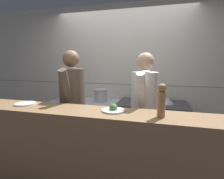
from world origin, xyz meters
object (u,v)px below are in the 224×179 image
plated_dish_main (25,104)px  chef_sous (144,110)px  plated_dish_appetiser (113,109)px  pepper_mill (162,100)px  mixing_bowl_steel (167,101)px  stock_pot (66,94)px  chef_head_cook (73,105)px  oven_range (85,124)px  sauce_pot (101,95)px

plated_dish_main → chef_sous: bearing=20.1°
plated_dish_appetiser → pepper_mill: 0.51m
mixing_bowl_steel → chef_sous: bearing=-116.4°
plated_dish_appetiser → chef_sous: (0.28, 0.52, -0.13)m
stock_pot → plated_dish_appetiser: bearing=-42.9°
chef_head_cook → pepper_mill: bearing=-32.2°
oven_range → mixing_bowl_steel: 1.51m
mixing_bowl_steel → pepper_mill: size_ratio=0.72×
chef_sous → plated_dish_appetiser: bearing=-113.9°
mixing_bowl_steel → chef_sous: chef_sous is taller
pepper_mill → chef_sous: chef_sous is taller
chef_head_cook → plated_dish_appetiser: bearing=-40.8°
mixing_bowl_steel → plated_dish_main: (-1.70, -1.13, 0.10)m
pepper_mill → sauce_pot: bearing=129.7°
plated_dish_main → chef_sous: size_ratio=0.15×
oven_range → chef_sous: bearing=-27.8°
sauce_pot → plated_dish_appetiser: size_ratio=0.99×
plated_dish_appetiser → chef_head_cook: chef_head_cook is taller
mixing_bowl_steel → plated_dish_main: bearing=-146.5°
sauce_pot → plated_dish_main: bearing=-117.0°
stock_pot → chef_head_cook: chef_head_cook is taller
stock_pot → plated_dish_appetiser: plated_dish_appetiser is taller
oven_range → mixing_bowl_steel: (1.41, 0.03, 0.52)m
sauce_pot → stock_pot: bearing=-175.5°
sauce_pot → chef_head_cook: chef_head_cook is taller
sauce_pot → chef_sous: size_ratio=0.14×
plated_dish_main → chef_head_cook: size_ratio=0.15×
oven_range → plated_dish_main: plated_dish_main is taller
mixing_bowl_steel → chef_head_cook: size_ratio=0.13×
sauce_pot → mixing_bowl_steel: sauce_pot is taller
sauce_pot → mixing_bowl_steel: size_ratio=1.05×
mixing_bowl_steel → plated_dish_main: plated_dish_main is taller
sauce_pot → chef_head_cook: (-0.18, -0.71, -0.03)m
stock_pot → pepper_mill: bearing=-35.2°
mixing_bowl_steel → chef_head_cook: chef_head_cook is taller
pepper_mill → chef_head_cook: 1.33m
stock_pot → mixing_bowl_steel: bearing=1.1°
stock_pot → chef_sous: bearing=-21.7°
plated_dish_main → chef_head_cook: bearing=47.4°
plated_dish_main → pepper_mill: pepper_mill is taller
pepper_mill → chef_sous: size_ratio=0.19×
plated_dish_main → chef_sous: 1.49m
mixing_bowl_steel → plated_dish_appetiser: bearing=-117.1°
oven_range → chef_sous: 1.35m
stock_pot → plated_dish_main: bearing=-86.6°
sauce_pot → plated_dish_main: sauce_pot is taller
oven_range → plated_dish_main: 1.29m
sauce_pot → pepper_mill: bearing=-50.3°
stock_pot → pepper_mill: (1.67, -1.18, 0.24)m
stock_pot → pepper_mill: pepper_mill is taller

